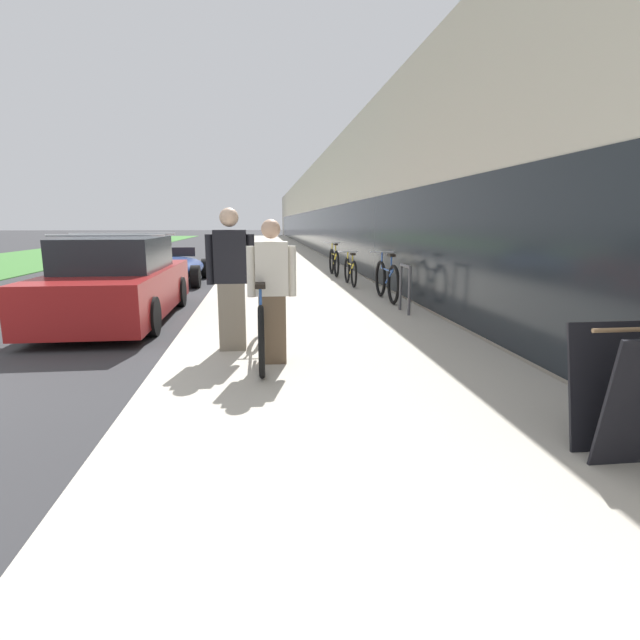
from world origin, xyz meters
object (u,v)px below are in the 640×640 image
at_px(bike_rack_hoop, 405,284).
at_px(sandwich_board_sign, 625,393).
at_px(tandem_bicycle, 261,323).
at_px(person_bystander, 231,280).
at_px(parked_sedan_curbside, 118,283).
at_px(vintage_roadster_curbside, 172,268).
at_px(cruiser_bike_middle, 350,271).
at_px(cruiser_bike_farthest, 334,262).
at_px(person_rider, 272,292).
at_px(cruiser_bike_nearest, 387,280).

relative_size(bike_rack_hoop, sandwich_board_sign, 0.94).
distance_m(tandem_bicycle, person_bystander, 0.69).
height_order(parked_sedan_curbside, vintage_roadster_curbside, parked_sedan_curbside).
relative_size(person_bystander, vintage_roadster_curbside, 0.42).
relative_size(cruiser_bike_middle, cruiser_bike_farthest, 0.92).
bearing_deg(cruiser_bike_middle, vintage_roadster_curbside, 156.31).
height_order(cruiser_bike_middle, vintage_roadster_curbside, vintage_roadster_curbside).
height_order(person_rider, bike_rack_hoop, person_rider).
height_order(bike_rack_hoop, sandwich_board_sign, sandwich_board_sign).
relative_size(person_rider, vintage_roadster_curbside, 0.38).
bearing_deg(person_rider, person_bystander, 126.36).
bearing_deg(person_rider, cruiser_bike_farthest, 77.48).
relative_size(cruiser_bike_nearest, vintage_roadster_curbside, 0.44).
relative_size(person_bystander, parked_sedan_curbside, 0.38).
bearing_deg(person_bystander, sandwich_board_sign, -49.97).
relative_size(person_rider, cruiser_bike_middle, 0.99).
relative_size(cruiser_bike_middle, parked_sedan_curbside, 0.35).
distance_m(bike_rack_hoop, vintage_roadster_curbside, 7.85).
distance_m(person_bystander, vintage_roadster_curbside, 8.61).
height_order(person_rider, vintage_roadster_curbside, person_rider).
xyz_separation_m(person_rider, vintage_roadster_curbside, (-2.60, 8.98, -0.51)).
distance_m(tandem_bicycle, cruiser_bike_nearest, 4.79).
bearing_deg(person_bystander, parked_sedan_curbside, 126.80).
relative_size(bike_rack_hoop, cruiser_bike_farthest, 0.48).
bearing_deg(person_bystander, person_rider, -53.64).
distance_m(cruiser_bike_nearest, cruiser_bike_middle, 2.56).
bearing_deg(cruiser_bike_middle, bike_rack_hoop, -86.33).
bearing_deg(cruiser_bike_nearest, bike_rack_hoop, -91.54).
relative_size(sandwich_board_sign, vintage_roadster_curbside, 0.22).
xyz_separation_m(tandem_bicycle, sandwich_board_sign, (2.40, -2.93, 0.05)).
relative_size(tandem_bicycle, vintage_roadster_curbside, 0.60).
relative_size(parked_sedan_curbside, vintage_roadster_curbside, 1.09).
relative_size(tandem_bicycle, person_rider, 1.55).
bearing_deg(person_rider, vintage_roadster_curbside, 106.17).
relative_size(person_bystander, cruiser_bike_nearest, 0.96).
relative_size(sandwich_board_sign, parked_sedan_curbside, 0.20).
height_order(bike_rack_hoop, vintage_roadster_curbside, vintage_roadster_curbside).
height_order(cruiser_bike_nearest, sandwich_board_sign, cruiser_bike_nearest).
bearing_deg(vintage_roadster_curbside, cruiser_bike_farthest, 3.35).
bearing_deg(parked_sedan_curbside, person_rider, -53.28).
bearing_deg(cruiser_bike_middle, cruiser_bike_farthest, 91.82).
bearing_deg(parked_sedan_curbside, person_bystander, -53.20).
bearing_deg(cruiser_bike_farthest, vintage_roadster_curbside, -176.65).
bearing_deg(parked_sedan_curbside, bike_rack_hoop, -6.25).
bearing_deg(person_rider, cruiser_bike_middle, 72.86).
bearing_deg(cruiser_bike_farthest, bike_rack_hoop, -87.01).
bearing_deg(bike_rack_hoop, cruiser_bike_nearest, 88.46).
xyz_separation_m(person_bystander, cruiser_bike_middle, (2.61, 6.25, -0.52)).
bearing_deg(vintage_roadster_curbside, parked_sedan_curbside, -89.85).
bearing_deg(person_rider, sandwich_board_sign, -49.11).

